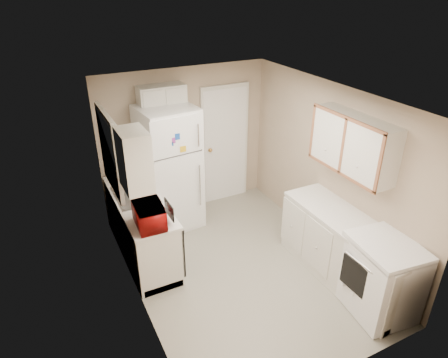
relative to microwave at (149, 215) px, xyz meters
name	(u,v)px	position (x,y,z in m)	size (l,w,h in m)	color
floor	(240,267)	(1.14, -0.24, -1.05)	(3.80, 3.80, 0.00)	#B0AC9F
ceiling	(244,98)	(1.14, -0.24, 1.35)	(3.80, 3.80, 0.00)	white
wall_left	(132,219)	(-0.26, -0.24, 0.15)	(3.80, 3.80, 0.00)	tan
wall_right	(330,170)	(2.54, -0.24, 0.15)	(3.80, 3.80, 0.00)	tan
wall_back	(186,141)	(1.14, 1.66, 0.15)	(2.80, 2.80, 0.00)	tan
wall_front	(347,286)	(1.14, -2.14, 0.15)	(2.80, 2.80, 0.00)	tan
left_counter	(142,227)	(0.04, 0.66, -0.60)	(0.60, 1.80, 0.90)	silver
dishwasher	(176,242)	(0.33, 0.06, -0.56)	(0.03, 0.58, 0.72)	black
sink	(136,198)	(0.04, 0.81, -0.19)	(0.54, 0.74, 0.16)	gray
microwave	(149,215)	(0.00, 0.00, 0.00)	(0.27, 0.49, 0.33)	#9F0C0A
soap_bottle	(127,183)	(-0.01, 1.05, -0.05)	(0.10, 0.10, 0.21)	white
window_blinds	(110,152)	(-0.22, 0.81, 0.55)	(0.10, 0.98, 1.08)	silver
upper_cabinet_left	(134,160)	(-0.11, -0.02, 0.75)	(0.30, 0.45, 0.70)	silver
refrigerator	(170,168)	(0.70, 1.27, -0.08)	(0.80, 0.78, 1.95)	white
cabinet_over_fridge	(162,99)	(0.74, 1.51, 0.95)	(0.70, 0.30, 0.40)	silver
interior_door	(225,145)	(1.84, 1.62, -0.03)	(0.86, 0.06, 2.08)	white
right_counter	(345,251)	(2.24, -1.04, -0.60)	(0.60, 2.00, 0.90)	silver
stove	(381,277)	(2.23, -1.64, -0.56)	(0.65, 0.80, 0.97)	white
upper_cabinet_right	(353,144)	(2.39, -0.74, 0.75)	(0.30, 1.20, 0.70)	silver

